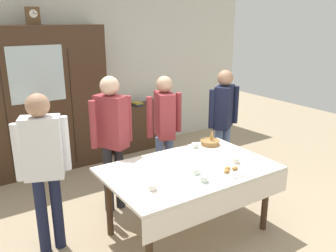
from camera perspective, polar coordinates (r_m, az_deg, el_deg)
The scene contains 20 objects.
ground_plane at distance 4.22m, azimuth 1.54°, elevation -15.38°, with size 12.00×12.00×0.00m, color tan.
back_wall at distance 6.00m, azimuth -13.07°, elevation 7.90°, with size 6.40×0.10×2.70m, color silver.
dining_table at distance 3.73m, azimuth 3.72°, elevation -8.21°, with size 1.75×1.13×0.77m.
wall_cabinet at distance 5.52m, azimuth -20.55°, elevation 3.68°, with size 2.07×0.46×2.17m.
mantel_clock at distance 5.41m, azimuth -21.06°, elevation 16.31°, with size 0.18×0.11×0.24m.
bookshelf_low at distance 6.31m, azimuth -4.99°, elevation -0.13°, with size 1.01×0.35×0.80m.
book_stack at distance 6.20m, azimuth -5.09°, elevation 3.66°, with size 0.16×0.22×0.05m.
tea_cup_near_right at distance 3.23m, azimuth -2.57°, elevation -9.98°, with size 0.13×0.13×0.06m.
tea_cup_center at distance 3.87m, azimuth 10.89°, elevation -5.59°, with size 0.13×0.13×0.06m.
tea_cup_mid_right at distance 3.40m, azimuth 5.83°, elevation -8.66°, with size 0.13×0.13×0.06m.
tea_cup_front_edge at distance 3.55m, azimuth 4.53°, elevation -7.41°, with size 0.13×0.13×0.06m.
tea_cup_mid_left at distance 4.23m, azimuth 4.34°, elevation -3.25°, with size 0.13×0.13×0.06m.
bread_basket at distance 4.37m, azimuth 6.81°, elevation -2.58°, with size 0.24×0.24×0.16m.
pastry_plate at distance 3.65m, azimuth 10.19°, elevation -7.23°, with size 0.28×0.28×0.05m.
spoon_back_edge at distance 3.08m, azimuth -2.24°, elevation -12.02°, with size 0.12×0.02×0.01m.
spoon_mid_right at distance 4.12m, azimuth 1.86°, elevation -4.18°, with size 0.12×0.02×0.01m.
person_behind_table_right at distance 4.98m, azimuth 8.97°, elevation 1.76°, with size 0.52×0.37×1.60m.
person_by_cabinet at distance 4.57m, azimuth -0.57°, elevation 0.40°, with size 0.52×0.40×1.57m.
person_behind_table_left at distance 4.14m, azimuth -9.09°, elevation -0.85°, with size 0.52×0.41×1.65m.
person_near_right_end at distance 3.55m, azimuth -19.49°, elevation -5.12°, with size 0.52×0.32×1.62m.
Camera 1 is at (-2.04, -2.91, 2.28)m, focal length 37.66 mm.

